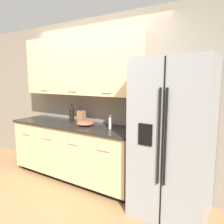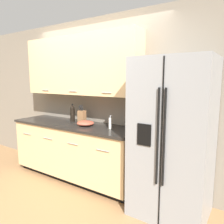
# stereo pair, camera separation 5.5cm
# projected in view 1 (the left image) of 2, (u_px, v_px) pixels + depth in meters

# --- Properties ---
(ground_plane) EXTENTS (14.00, 14.00, 0.00)m
(ground_plane) POSITION_uv_depth(u_px,v_px,m) (40.00, 208.00, 2.79)
(ground_plane) COLOR #997047
(wall_back) EXTENTS (10.00, 0.39, 2.60)m
(wall_back) POSITION_uv_depth(u_px,v_px,m) (91.00, 88.00, 3.59)
(wall_back) COLOR gray
(wall_back) RESTS_ON ground_plane
(counter_unit) EXTENTS (2.24, 0.64, 0.92)m
(counter_unit) POSITION_uv_depth(u_px,v_px,m) (74.00, 151.00, 3.58)
(counter_unit) COLOR black
(counter_unit) RESTS_ON ground_plane
(refrigerator) EXTENTS (0.87, 0.76, 1.88)m
(refrigerator) POSITION_uv_depth(u_px,v_px,m) (173.00, 138.00, 2.59)
(refrigerator) COLOR gray
(refrigerator) RESTS_ON ground_plane
(knife_block) EXTENTS (0.12, 0.09, 0.29)m
(knife_block) POSITION_uv_depth(u_px,v_px,m) (81.00, 116.00, 3.57)
(knife_block) COLOR olive
(knife_block) RESTS_ON counter_unit
(wine_bottle) EXTENTS (0.08, 0.08, 0.30)m
(wine_bottle) POSITION_uv_depth(u_px,v_px,m) (72.00, 113.00, 3.68)
(wine_bottle) COLOR black
(wine_bottle) RESTS_ON counter_unit
(soap_dispenser) EXTENTS (0.06, 0.05, 0.20)m
(soap_dispenser) POSITION_uv_depth(u_px,v_px,m) (110.00, 123.00, 3.14)
(soap_dispenser) COLOR silver
(soap_dispenser) RESTS_ON counter_unit
(mixing_bowl) EXTENTS (0.27, 0.27, 0.08)m
(mixing_bowl) POSITION_uv_depth(u_px,v_px,m) (85.00, 123.00, 3.35)
(mixing_bowl) COLOR #B24C38
(mixing_bowl) RESTS_ON counter_unit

